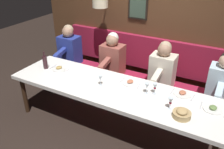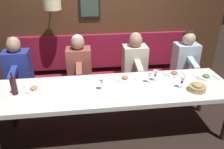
% 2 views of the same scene
% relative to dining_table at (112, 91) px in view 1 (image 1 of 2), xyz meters
% --- Properties ---
extents(ground_plane, '(12.00, 12.00, 0.00)m').
position_rel_dining_table_xyz_m(ground_plane, '(0.00, 0.00, -0.68)').
color(ground_plane, black).
extents(dining_table, '(0.90, 3.19, 0.74)m').
position_rel_dining_table_xyz_m(dining_table, '(0.00, 0.00, 0.00)').
color(dining_table, white).
rests_on(dining_table, ground_plane).
extents(banquette_bench, '(0.52, 3.39, 0.45)m').
position_rel_dining_table_xyz_m(banquette_bench, '(0.89, 0.00, -0.46)').
color(banquette_bench, maroon).
rests_on(banquette_bench, ground_plane).
extents(back_wall_panel, '(0.59, 4.59, 2.90)m').
position_rel_dining_table_xyz_m(back_wall_panel, '(1.46, 0.01, 0.68)').
color(back_wall_panel, '#51331E').
rests_on(back_wall_panel, ground_plane).
extents(diner_nearest, '(0.60, 0.40, 0.79)m').
position_rel_dining_table_xyz_m(diner_nearest, '(0.88, -1.39, 0.13)').
color(diner_nearest, silver).
rests_on(diner_nearest, banquette_bench).
extents(diner_near, '(0.60, 0.40, 0.79)m').
position_rel_dining_table_xyz_m(diner_near, '(0.88, -0.47, 0.13)').
color(diner_near, beige).
rests_on(diner_near, banquette_bench).
extents(diner_middle, '(0.60, 0.40, 0.79)m').
position_rel_dining_table_xyz_m(diner_middle, '(0.88, 0.47, 0.13)').
color(diner_middle, '#934C42').
rests_on(diner_middle, banquette_bench).
extents(diner_far, '(0.60, 0.40, 0.79)m').
position_rel_dining_table_xyz_m(diner_far, '(0.88, 1.46, 0.13)').
color(diner_far, '#283893').
rests_on(diner_far, banquette_bench).
extents(place_setting_0, '(0.24, 0.32, 0.05)m').
position_rel_dining_table_xyz_m(place_setting_0, '(0.23, -0.18, 0.07)').
color(place_setting_0, white).
rests_on(place_setting_0, dining_table).
extents(place_setting_1, '(0.24, 0.32, 0.05)m').
position_rel_dining_table_xyz_m(place_setting_1, '(0.29, -0.95, 0.07)').
color(place_setting_1, silver).
rests_on(place_setting_1, dining_table).
extents(place_setting_2, '(0.24, 0.32, 0.05)m').
position_rel_dining_table_xyz_m(place_setting_2, '(0.09, 1.06, 0.07)').
color(place_setting_2, white).
rests_on(place_setting_2, dining_table).
extents(place_setting_3, '(0.24, 0.31, 0.05)m').
position_rel_dining_table_xyz_m(place_setting_3, '(0.13, -1.37, 0.07)').
color(place_setting_3, white).
rests_on(place_setting_3, dining_table).
extents(wine_glass_0, '(0.07, 0.07, 0.16)m').
position_rel_dining_table_xyz_m(wine_glass_0, '(0.08, -0.50, 0.17)').
color(wine_glass_0, silver).
rests_on(wine_glass_0, dining_table).
extents(wine_glass_1, '(0.07, 0.07, 0.16)m').
position_rel_dining_table_xyz_m(wine_glass_1, '(-0.03, 0.18, 0.17)').
color(wine_glass_1, silver).
rests_on(wine_glass_1, dining_table).
extents(wine_glass_2, '(0.07, 0.07, 0.16)m').
position_rel_dining_table_xyz_m(wine_glass_2, '(-0.11, -0.89, 0.17)').
color(wine_glass_2, silver).
rests_on(wine_glass_2, dining_table).
extents(wine_glass_3, '(0.07, 0.07, 0.16)m').
position_rel_dining_table_xyz_m(wine_glass_3, '(0.13, -0.60, 0.17)').
color(wine_glass_3, silver).
rests_on(wine_glass_3, dining_table).
extents(wine_bottle, '(0.08, 0.08, 0.30)m').
position_rel_dining_table_xyz_m(wine_bottle, '(0.01, 1.28, 0.17)').
color(wine_bottle, '#33191E').
rests_on(wine_bottle, dining_table).
extents(bread_bowl, '(0.22, 0.22, 0.12)m').
position_rel_dining_table_xyz_m(bread_bowl, '(-0.21, -1.06, 0.10)').
color(bread_bowl, tan).
rests_on(bread_bowl, dining_table).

